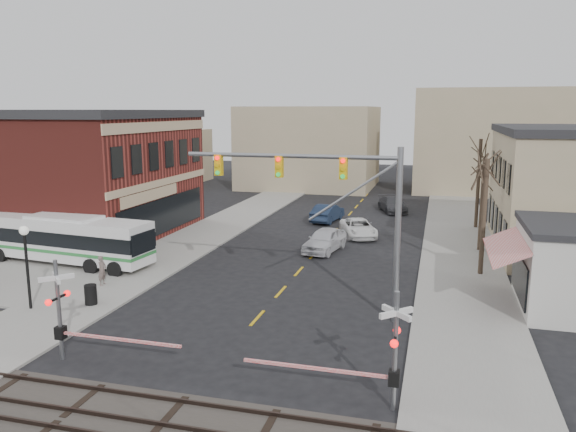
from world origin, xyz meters
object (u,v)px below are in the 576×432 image
object	(u,v)px
traffic_signal_mast	(337,196)
car_d	(393,204)
pedestrian_far	(133,253)
rr_crossing_east	(381,351)
car_a	(325,240)
car_b	(327,213)
car_c	(358,228)
pedestrian_near	(102,270)
rr_crossing_west	(69,312)
transit_bus	(66,238)
street_lamp	(26,250)
trash_bin	(91,295)

from	to	relation	value
traffic_signal_mast	car_d	xyz separation A→B (m)	(0.31, 28.76, -5.04)
pedestrian_far	rr_crossing_east	bearing A→B (deg)	-76.92
car_a	pedestrian_far	world-z (taller)	pedestrian_far
traffic_signal_mast	pedestrian_far	bearing A→B (deg)	160.74
car_a	car_b	bearing A→B (deg)	110.16
car_c	pedestrian_near	size ratio (longest dim) A/B	2.96
car_b	rr_crossing_west	bearing A→B (deg)	90.20
transit_bus	street_lamp	distance (m)	8.52
car_a	pedestrian_far	bearing A→B (deg)	-134.81
rr_crossing_west	car_c	world-z (taller)	rr_crossing_west
traffic_signal_mast	car_d	world-z (taller)	traffic_signal_mast
rr_crossing_west	trash_bin	xyz separation A→B (m)	(-2.89, 5.53, -1.35)
rr_crossing_east	car_b	bearing A→B (deg)	104.30
trash_bin	pedestrian_near	xyz separation A→B (m)	(-1.23, 2.90, 0.33)
transit_bus	traffic_signal_mast	xyz separation A→B (m)	(17.88, -4.45, 4.06)
car_a	transit_bus	bearing A→B (deg)	-143.19
car_c	traffic_signal_mast	bearing A→B (deg)	-105.66
transit_bus	car_a	bearing A→B (deg)	26.74
rr_crossing_east	street_lamp	distance (m)	17.94
street_lamp	pedestrian_near	xyz separation A→B (m)	(1.24, 4.19, -2.11)
transit_bus	rr_crossing_east	bearing A→B (deg)	-30.58
transit_bus	car_d	distance (m)	30.38
rr_crossing_east	rr_crossing_west	bearing A→B (deg)	177.92
pedestrian_near	pedestrian_far	bearing A→B (deg)	3.50
rr_crossing_west	street_lamp	bearing A→B (deg)	141.72
traffic_signal_mast	rr_crossing_west	distance (m)	12.25
rr_crossing_west	trash_bin	bearing A→B (deg)	117.62
traffic_signal_mast	rr_crossing_east	distance (m)	9.20
rr_crossing_west	pedestrian_near	distance (m)	9.44
transit_bus	trash_bin	world-z (taller)	transit_bus
rr_crossing_west	pedestrian_near	xyz separation A→B (m)	(-4.13, 8.43, -1.03)
car_a	car_b	size ratio (longest dim) A/B	1.00
trash_bin	pedestrian_far	bearing A→B (deg)	102.55
pedestrian_far	traffic_signal_mast	bearing A→B (deg)	-58.61
traffic_signal_mast	rr_crossing_west	size ratio (longest dim) A/B	1.81
rr_crossing_east	car_a	xyz separation A→B (m)	(-5.86, 19.84, -1.17)
street_lamp	pedestrian_far	world-z (taller)	street_lamp
pedestrian_far	rr_crossing_west	bearing A→B (deg)	-109.55
car_c	pedestrian_near	xyz separation A→B (m)	(-11.77, -16.18, 0.27)
rr_crossing_west	pedestrian_far	world-z (taller)	rr_crossing_west
trash_bin	car_b	world-z (taller)	car_b
transit_bus	car_b	xyz separation A→B (m)	(13.11, 17.94, -0.92)
traffic_signal_mast	street_lamp	xyz separation A→B (m)	(-14.35, -3.19, -2.69)
car_c	pedestrian_near	bearing A→B (deg)	-146.16
rr_crossing_east	car_c	bearing A→B (deg)	99.68
transit_bus	street_lamp	size ratio (longest dim) A/B	2.89
rr_crossing_east	pedestrian_near	bearing A→B (deg)	151.09
car_a	car_d	xyz separation A→B (m)	(3.23, 16.77, -0.09)
street_lamp	car_c	xyz separation A→B (m)	(13.02, 20.37, -2.38)
trash_bin	car_d	xyz separation A→B (m)	(12.19, 30.65, 0.10)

